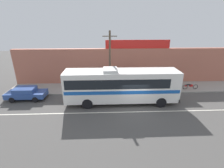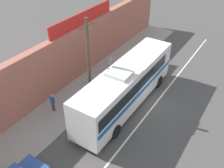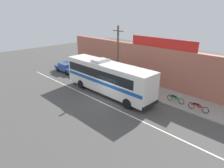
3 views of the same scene
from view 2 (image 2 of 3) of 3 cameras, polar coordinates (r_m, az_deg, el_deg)
ground_plane at (r=21.87m, az=7.43°, el=-3.91°), size 70.00×70.00×0.00m
sidewalk_slab at (r=23.95m, az=-3.74°, el=0.39°), size 30.00×3.60×0.14m
storefront_facade at (r=23.91m, az=-8.16°, el=6.57°), size 30.00×0.70×4.80m
storefront_billboard at (r=23.70m, az=-6.52°, el=14.28°), size 8.52×0.12×1.10m
road_center_stripe at (r=21.64m, az=9.33°, el=-4.59°), size 30.00×0.14×0.01m
intercity_bus at (r=20.10m, az=3.09°, el=-0.18°), size 11.58×2.59×3.78m
utility_pole at (r=19.72m, az=-5.17°, el=5.05°), size 1.60×0.22×7.12m
motorcycle_black at (r=27.17m, az=4.36°, el=6.09°), size 1.88×0.56×0.94m
motorcycle_red at (r=28.99m, az=6.90°, el=7.88°), size 1.92×0.56×0.94m
pedestrian_near_shop at (r=24.70m, az=-0.36°, el=4.64°), size 0.30×0.48×1.75m
pedestrian_far_left at (r=20.54m, az=-12.97°, el=-3.81°), size 0.30×0.48×1.58m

